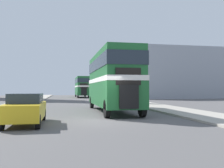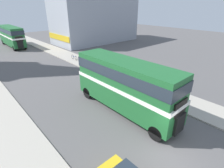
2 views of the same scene
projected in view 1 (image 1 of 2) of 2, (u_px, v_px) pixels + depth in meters
name	position (u px, v px, depth m)	size (l,w,h in m)	color
ground_plane	(102.00, 121.00, 13.58)	(120.00, 120.00, 0.00)	#565454
sidewalk_right	(213.00, 117.00, 14.88)	(3.50, 120.00, 0.12)	#A8A093
double_decker_bus	(112.00, 77.00, 19.28)	(2.55, 10.12, 4.47)	#1E602D
bus_distant	(82.00, 85.00, 52.76)	(2.43, 10.92, 4.26)	#1E602D
car_parked_near	(26.00, 108.00, 12.35)	(1.70, 4.15, 1.53)	gold
pedestrian_walking	(147.00, 96.00, 27.09)	(0.33, 0.33, 1.65)	#282833
bicycle_on_pavement	(122.00, 98.00, 35.86)	(0.05, 1.76, 0.78)	black
shop_building_block	(173.00, 74.00, 48.98)	(19.95, 9.52, 9.60)	#999EA8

